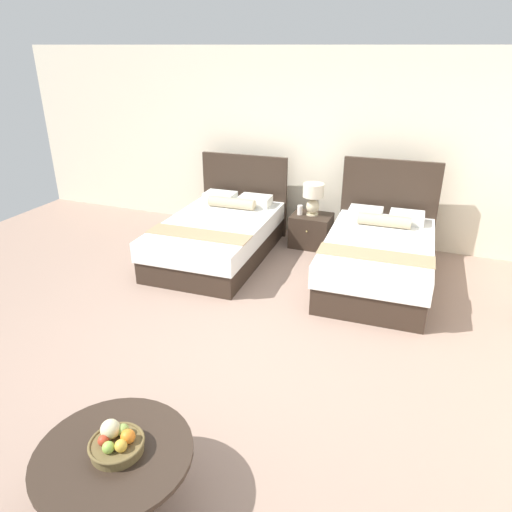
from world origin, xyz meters
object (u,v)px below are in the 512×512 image
(vase, at_px, (300,210))
(coffee_table, at_px, (115,463))
(nightstand, at_px, (311,230))
(bed_near_window, at_px, (219,235))
(bed_near_corner, at_px, (378,257))
(table_lamp, at_px, (313,196))
(fruit_bowl, at_px, (116,442))

(vase, height_order, coffee_table, vase)
(nightstand, height_order, coffee_table, nightstand)
(bed_near_window, relative_size, coffee_table, 2.29)
(bed_near_window, relative_size, vase, 16.10)
(coffee_table, bearing_deg, bed_near_corner, 74.27)
(bed_near_window, xyz_separation_m, table_lamp, (1.10, 0.84, 0.45))
(bed_near_corner, distance_m, vase, 1.48)
(bed_near_window, relative_size, nightstand, 3.99)
(nightstand, relative_size, vase, 4.04)
(nightstand, height_order, table_lamp, table_lamp)
(table_lamp, relative_size, fruit_bowl, 1.34)
(fruit_bowl, bearing_deg, table_lamp, 90.21)
(nightstand, distance_m, coffee_table, 4.62)
(coffee_table, bearing_deg, table_lamp, 90.01)
(nightstand, bearing_deg, bed_near_corner, -37.34)
(bed_near_window, xyz_separation_m, vase, (0.93, 0.78, 0.23))
(nightstand, bearing_deg, coffee_table, -89.99)
(bed_near_corner, xyz_separation_m, table_lamp, (-1.07, 0.84, 0.42))
(bed_near_window, height_order, coffee_table, bed_near_window)
(coffee_table, distance_m, fruit_bowl, 0.16)
(bed_near_window, distance_m, vase, 1.23)
(nightstand, xyz_separation_m, coffee_table, (0.00, -4.62, 0.11))
(nightstand, bearing_deg, table_lamp, 90.00)
(bed_near_corner, bearing_deg, nightstand, 142.66)
(bed_near_corner, xyz_separation_m, nightstand, (-1.07, 0.82, -0.10))
(bed_near_window, height_order, table_lamp, bed_near_window)
(bed_near_corner, relative_size, coffee_table, 2.14)
(bed_near_window, relative_size, bed_near_corner, 1.07)
(bed_near_window, xyz_separation_m, coffee_table, (1.10, -3.80, 0.04))
(bed_near_corner, relative_size, nightstand, 3.72)
(bed_near_corner, height_order, fruit_bowl, bed_near_corner)
(table_lamp, xyz_separation_m, coffee_table, (0.00, -4.64, -0.41))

